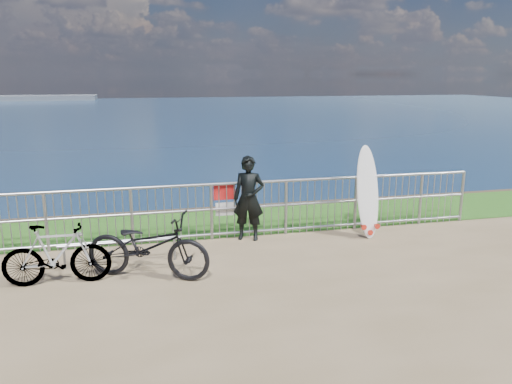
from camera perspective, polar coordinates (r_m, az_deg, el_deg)
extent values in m
plane|color=#245918|center=(10.96, -3.29, -3.36)|extent=(120.00, 120.00, 0.00)
cube|color=brown|center=(12.98, -4.08, -12.54)|extent=(120.00, 0.30, 5.00)
plane|color=navy|center=(98.00, -12.28, 8.23)|extent=(260.00, 260.00, 0.00)
cylinder|color=gray|center=(9.64, -2.23, 1.02)|extent=(10.00, 0.06, 0.06)
cylinder|color=gray|center=(9.76, -2.20, -1.82)|extent=(10.00, 0.05, 0.05)
cylinder|color=gray|center=(9.90, -2.18, -4.64)|extent=(10.00, 0.05, 0.05)
cylinder|color=gray|center=(9.76, -22.85, -3.22)|extent=(0.06, 0.06, 1.10)
cylinder|color=gray|center=(9.61, -14.00, -2.80)|extent=(0.06, 0.06, 1.10)
cylinder|color=gray|center=(9.69, -5.11, -2.31)|extent=(0.06, 0.06, 1.10)
cylinder|color=gray|center=(10.00, 3.43, -1.78)|extent=(0.06, 0.06, 1.10)
cylinder|color=gray|center=(10.52, 11.29, -1.26)|extent=(0.06, 0.06, 1.10)
cylinder|color=gray|center=(11.22, 18.29, -0.78)|extent=(0.06, 0.06, 1.10)
cylinder|color=gray|center=(11.76, 22.45, -0.49)|extent=(0.06, 0.06, 1.10)
cube|color=red|center=(9.70, -3.63, -0.01)|extent=(0.42, 0.02, 0.30)
cube|color=white|center=(9.69, -3.63, -0.02)|extent=(0.38, 0.01, 0.08)
cube|color=white|center=(9.78, -3.60, -1.95)|extent=(0.36, 0.02, 0.26)
imported|color=black|center=(9.60, -0.84, -0.73)|extent=(0.70, 0.58, 1.64)
ellipsoid|color=silver|center=(9.99, 12.64, 0.03)|extent=(0.52, 0.47, 1.82)
cone|color=red|center=(9.99, 12.03, -3.82)|extent=(0.11, 0.20, 0.11)
cone|color=red|center=(10.11, 13.46, -3.69)|extent=(0.11, 0.20, 0.11)
cone|color=red|center=(10.09, 12.72, -4.40)|extent=(0.11, 0.20, 0.11)
imported|color=black|center=(8.05, -12.26, -6.03)|extent=(2.12, 1.43, 1.05)
imported|color=black|center=(8.21, -21.84, -6.66)|extent=(1.61, 0.50, 0.96)
cylinder|color=gray|center=(8.75, -15.28, -5.57)|extent=(2.00, 0.05, 0.05)
cylinder|color=gray|center=(8.90, -21.05, -7.01)|extent=(0.04, 0.04, 0.39)
cylinder|color=gray|center=(8.82, -9.30, -6.46)|extent=(0.04, 0.04, 0.39)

